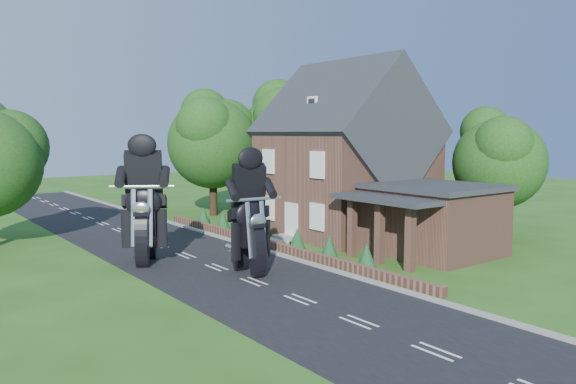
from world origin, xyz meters
TOP-DOWN VIEW (x-y plane):
  - ground at (0.00, 0.00)m, footprint 120.00×120.00m
  - road at (0.00, 0.00)m, footprint 7.00×80.00m
  - kerb at (3.65, 0.00)m, footprint 0.30×80.00m
  - garden_wall at (4.30, 5.00)m, footprint 0.30×22.00m
  - house at (10.49, 6.00)m, footprint 9.54×8.64m
  - annex at (9.87, -0.80)m, footprint 7.05×5.94m
  - tree_annex_side at (17.13, 0.10)m, footprint 5.64×5.20m
  - tree_house_right at (16.65, 8.62)m, footprint 6.51×6.00m
  - tree_behind_house at (14.18, 16.14)m, footprint 7.81×7.20m
  - tree_behind_left at (8.16, 17.13)m, footprint 6.94×6.40m
  - shrub_a at (5.30, -1.00)m, footprint 0.90×0.90m
  - shrub_b at (5.30, 1.50)m, footprint 0.90×0.90m
  - shrub_c at (5.30, 4.00)m, footprint 0.90×0.90m
  - shrub_d at (5.30, 9.00)m, footprint 0.90×0.90m
  - shrub_e at (5.30, 11.50)m, footprint 0.90×0.90m
  - shrub_f at (5.30, 14.00)m, footprint 0.90×0.90m
  - motorcycle_lead at (0.52, 1.12)m, footprint 0.57×1.75m
  - motorcycle_follow at (-2.18, 5.62)m, footprint 1.42×1.85m

SIDE VIEW (x-z plane):
  - ground at x=0.00m, z-range 0.00..0.00m
  - road at x=0.00m, z-range 0.00..0.02m
  - kerb at x=3.65m, z-range 0.00..0.12m
  - garden_wall at x=4.30m, z-range 0.00..0.40m
  - shrub_a at x=5.30m, z-range 0.00..1.10m
  - shrub_b at x=5.30m, z-range 0.00..1.10m
  - shrub_c at x=5.30m, z-range 0.00..1.10m
  - shrub_d at x=5.30m, z-range 0.00..1.10m
  - shrub_e at x=5.30m, z-range 0.00..1.10m
  - shrub_f at x=5.30m, z-range 0.00..1.10m
  - motorcycle_lead at x=0.52m, z-range 0.00..1.60m
  - motorcycle_follow at x=-2.18m, z-range 0.00..1.76m
  - annex at x=9.87m, z-range 0.05..3.49m
  - house at x=10.49m, z-range -0.78..9.46m
  - tree_annex_side at x=17.13m, z-range 0.95..8.43m
  - tree_house_right at x=16.65m, z-range 0.99..9.39m
  - tree_behind_left at x=8.16m, z-range 1.15..10.31m
  - tree_behind_house at x=14.18m, z-range 1.19..11.27m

